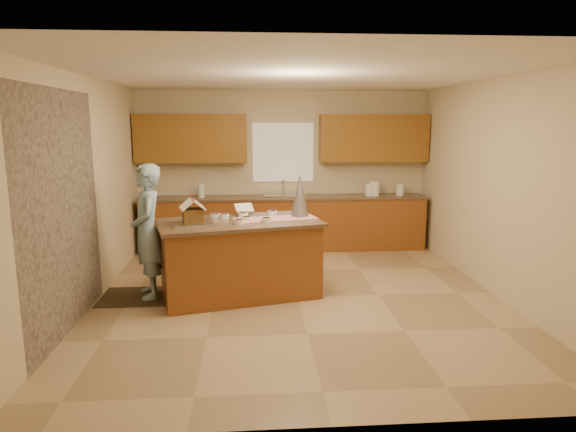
{
  "coord_description": "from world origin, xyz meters",
  "views": [
    {
      "loc": [
        -0.56,
        -5.98,
        2.15
      ],
      "look_at": [
        -0.1,
        0.2,
        1.0
      ],
      "focal_mm": 31.21,
      "sensor_mm": 36.0,
      "label": 1
    }
  ],
  "objects_px": {
    "island_base": "(240,260)",
    "boy": "(148,231)",
    "gingerbread_house": "(193,213)",
    "tinsel_tree": "(300,195)"
  },
  "relations": [
    {
      "from": "island_base",
      "to": "boy",
      "type": "relative_size",
      "value": 1.13
    },
    {
      "from": "gingerbread_house",
      "to": "tinsel_tree",
      "type": "bearing_deg",
      "value": 18.19
    },
    {
      "from": "island_base",
      "to": "boy",
      "type": "bearing_deg",
      "value": 165.07
    },
    {
      "from": "boy",
      "to": "gingerbread_house",
      "type": "relative_size",
      "value": 4.71
    },
    {
      "from": "boy",
      "to": "gingerbread_house",
      "type": "xyz_separation_m",
      "value": [
        0.58,
        -0.21,
        0.25
      ]
    },
    {
      "from": "tinsel_tree",
      "to": "boy",
      "type": "bearing_deg",
      "value": -173.24
    },
    {
      "from": "island_base",
      "to": "boy",
      "type": "height_order",
      "value": "boy"
    },
    {
      "from": "boy",
      "to": "gingerbread_house",
      "type": "distance_m",
      "value": 0.67
    },
    {
      "from": "island_base",
      "to": "boy",
      "type": "distance_m",
      "value": 1.19
    },
    {
      "from": "island_base",
      "to": "gingerbread_house",
      "type": "distance_m",
      "value": 0.86
    }
  ]
}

